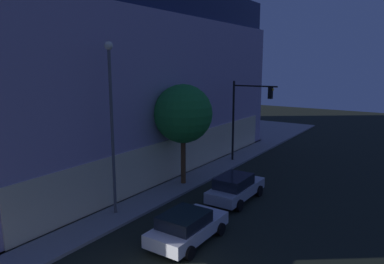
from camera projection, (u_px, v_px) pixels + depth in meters
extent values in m
cube|color=#4C4C51|center=(50.00, 148.00, 35.10)|extent=(29.90, 31.98, 0.15)
cube|color=#FEE9B0|center=(178.00, 155.00, 26.34)|extent=(26.55, 0.60, 2.86)
cube|color=#AA98B6|center=(45.00, 89.00, 34.02)|extent=(29.50, 31.58, 11.45)
cube|color=#1B2345|center=(39.00, 12.00, 32.71)|extent=(28.91, 30.95, 2.57)
cylinder|color=black|center=(233.00, 121.00, 29.97)|extent=(0.18, 0.18, 6.69)
cylinder|color=black|center=(255.00, 86.00, 28.47)|extent=(0.26, 3.69, 0.12)
cube|color=black|center=(270.00, 93.00, 27.90)|extent=(0.33, 0.33, 0.90)
sphere|color=yellow|center=(273.00, 89.00, 27.76)|extent=(0.18, 0.18, 0.18)
cylinder|color=#575757|center=(112.00, 134.00, 18.87)|extent=(0.16, 0.16, 8.80)
sphere|color=#F9EFC6|center=(109.00, 46.00, 18.02)|extent=(0.44, 0.44, 0.44)
cylinder|color=brown|center=(183.00, 160.00, 24.30)|extent=(0.34, 0.34, 3.23)
sphere|color=#217F2F|center=(183.00, 114.00, 23.70)|extent=(3.92, 3.92, 3.92)
cube|color=silver|center=(188.00, 229.00, 16.73)|extent=(4.32, 1.97, 0.60)
cube|color=black|center=(184.00, 219.00, 16.35)|extent=(2.23, 1.77, 0.56)
cube|color=#F9F4CC|center=(202.00, 211.00, 18.77)|extent=(0.12, 0.20, 0.12)
cube|color=#F9F4CC|center=(221.00, 216.00, 18.13)|extent=(0.12, 0.20, 0.12)
cylinder|color=black|center=(187.00, 219.00, 18.41)|extent=(0.62, 0.24, 0.62)
cylinder|color=black|center=(220.00, 229.00, 17.34)|extent=(0.62, 0.24, 0.62)
cylinder|color=black|center=(154.00, 240.00, 16.23)|extent=(0.62, 0.24, 0.62)
cylinder|color=black|center=(189.00, 253.00, 15.15)|extent=(0.62, 0.24, 0.62)
cube|color=#B7BABF|center=(236.00, 190.00, 21.76)|extent=(4.57, 1.84, 0.64)
cube|color=black|center=(234.00, 181.00, 21.36)|extent=(2.41, 1.65, 0.64)
cube|color=#F9F4CC|center=(244.00, 179.00, 23.89)|extent=(0.12, 0.20, 0.12)
cube|color=#F9F4CC|center=(259.00, 181.00, 23.30)|extent=(0.12, 0.20, 0.12)
cylinder|color=black|center=(233.00, 186.00, 23.48)|extent=(0.68, 0.24, 0.68)
cylinder|color=black|center=(259.00, 191.00, 22.49)|extent=(0.68, 0.24, 0.68)
cylinder|color=black|center=(211.00, 199.00, 21.16)|extent=(0.68, 0.24, 0.68)
cylinder|color=black|center=(239.00, 205.00, 20.17)|extent=(0.68, 0.24, 0.68)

